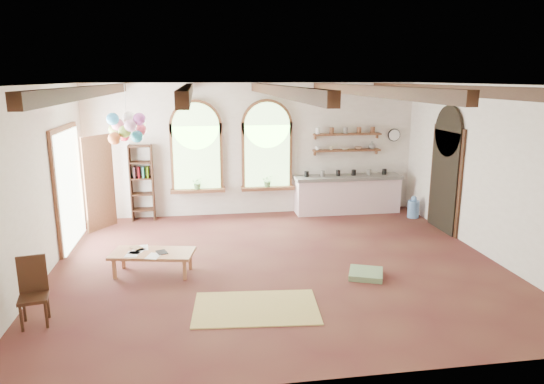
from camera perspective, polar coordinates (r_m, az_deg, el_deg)
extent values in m
plane|color=brown|center=(8.92, 0.67, -8.50)|extent=(8.00, 8.00, 0.00)
cube|color=brown|center=(11.76, -8.84, 4.03)|extent=(1.24, 0.08, 1.64)
cylinder|color=brown|center=(11.67, -8.97, 7.67)|extent=(1.24, 0.08, 1.24)
cube|color=#94C576|center=(11.72, -8.84, 4.00)|extent=(1.10, 0.04, 1.50)
cube|color=brown|center=(11.82, -8.70, 0.18)|extent=(1.30, 0.28, 0.08)
cube|color=brown|center=(11.88, -0.59, 4.28)|extent=(1.24, 0.08, 1.64)
cylinder|color=brown|center=(11.78, -0.60, 7.88)|extent=(1.24, 0.08, 1.24)
cube|color=#94C576|center=(11.84, -0.57, 4.25)|extent=(1.10, 0.04, 1.50)
cube|color=brown|center=(11.94, -0.52, 0.47)|extent=(1.30, 0.28, 0.08)
cube|color=brown|center=(10.53, -22.77, 0.39)|extent=(0.10, 1.90, 2.50)
cube|color=black|center=(11.25, 19.63, 1.18)|extent=(0.10, 1.30, 2.40)
cube|color=#F7D1D8|center=(12.29, 8.85, -0.42)|extent=(2.60, 0.55, 0.86)
cube|color=slate|center=(12.19, 8.93, 1.72)|extent=(2.68, 0.62, 0.08)
cube|color=brown|center=(12.25, 8.78, 4.87)|extent=(1.70, 0.24, 0.04)
cube|color=brown|center=(12.19, 8.85, 6.73)|extent=(1.70, 0.24, 0.04)
cylinder|color=black|center=(12.70, 14.17, 6.51)|extent=(0.32, 0.04, 0.32)
cube|color=#3E2113|center=(11.85, -16.26, 1.02)|extent=(0.03, 0.32, 1.80)
cube|color=#3E2113|center=(11.79, -13.85, 1.11)|extent=(0.03, 0.32, 1.80)
cube|color=#AE744F|center=(8.63, -13.88, -7.03)|extent=(1.49, 0.90, 0.05)
cube|color=#AE744F|center=(8.69, -18.06, -8.57)|extent=(0.06, 0.06, 0.35)
cube|color=#AE744F|center=(8.35, -10.24, -8.99)|extent=(0.06, 0.06, 0.35)
cube|color=#AE744F|center=(9.08, -17.08, -7.53)|extent=(0.06, 0.06, 0.35)
cube|color=#AE744F|center=(8.76, -9.60, -7.87)|extent=(0.06, 0.06, 0.35)
cube|color=#3E2113|center=(7.48, -26.26, -11.13)|extent=(0.44, 0.44, 0.04)
cube|color=#3E2113|center=(7.54, -26.36, -8.69)|extent=(0.37, 0.11, 0.55)
cube|color=#D4BF6A|center=(7.34, -1.90, -13.46)|extent=(1.92, 1.28, 0.02)
cube|color=gray|center=(8.54, 10.98, -9.43)|extent=(0.72, 0.72, 0.10)
cylinder|color=#5E8ECA|center=(12.23, 16.29, -1.95)|extent=(0.28, 0.28, 0.41)
sphere|color=#5E8ECA|center=(12.17, 16.37, -0.80)|extent=(0.15, 0.15, 0.15)
cylinder|color=#5E8ECA|center=(12.68, 13.13, -1.21)|extent=(0.28, 0.28, 0.42)
sphere|color=#5E8ECA|center=(12.62, 13.19, -0.08)|extent=(0.15, 0.15, 0.15)
cylinder|color=white|center=(10.08, -16.85, 9.68)|extent=(0.01, 0.01, 0.85)
sphere|color=teal|center=(10.08, -15.61, 6.30)|extent=(0.24, 0.24, 0.24)
sphere|color=#F35167|center=(10.18, -15.22, 7.08)|extent=(0.24, 0.24, 0.24)
sphere|color=#D9FF35|center=(10.35, -15.34, 7.83)|extent=(0.24, 0.24, 0.24)
sphere|color=white|center=(10.27, -16.49, 8.39)|extent=(0.24, 0.24, 0.24)
sphere|color=red|center=(10.38, -17.00, 6.40)|extent=(0.24, 0.24, 0.24)
sphere|color=#85A647|center=(10.36, -18.03, 6.99)|extent=(0.24, 0.24, 0.24)
sphere|color=pink|center=(10.15, -17.72, 7.58)|extent=(0.24, 0.24, 0.24)
sphere|color=#3295D4|center=(10.03, -18.23, 8.17)|extent=(0.24, 0.24, 0.24)
sphere|color=#D3652F|center=(9.89, -18.05, 6.01)|extent=(0.24, 0.24, 0.24)
sphere|color=#8EC144|center=(9.94, -16.94, 6.82)|extent=(0.24, 0.24, 0.24)
sphere|color=#DFA4CD|center=(9.85, -16.31, 7.51)|extent=(0.24, 0.24, 0.24)
sphere|color=#AE4AAC|center=(9.85, -15.32, 8.28)|extent=(0.24, 0.24, 0.24)
imported|color=olive|center=(8.84, -16.14, -6.44)|extent=(0.27, 0.28, 0.02)
cube|color=black|center=(8.56, -12.84, -6.92)|extent=(0.23, 0.28, 0.01)
imported|color=#598C4C|center=(11.75, -8.74, 1.05)|extent=(0.27, 0.23, 0.30)
imported|color=#598C4C|center=(11.87, -0.51, 1.33)|extent=(0.27, 0.23, 0.30)
imported|color=white|center=(12.03, 5.37, 5.15)|extent=(0.12, 0.10, 0.10)
imported|color=beige|center=(12.12, 6.98, 5.16)|extent=(0.10, 0.10, 0.09)
imported|color=beige|center=(12.22, 8.57, 5.09)|extent=(0.22, 0.22, 0.05)
imported|color=#8C664C|center=(12.33, 10.13, 5.12)|extent=(0.20, 0.20, 0.06)
imported|color=slate|center=(12.44, 11.67, 5.42)|extent=(0.18, 0.18, 0.19)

